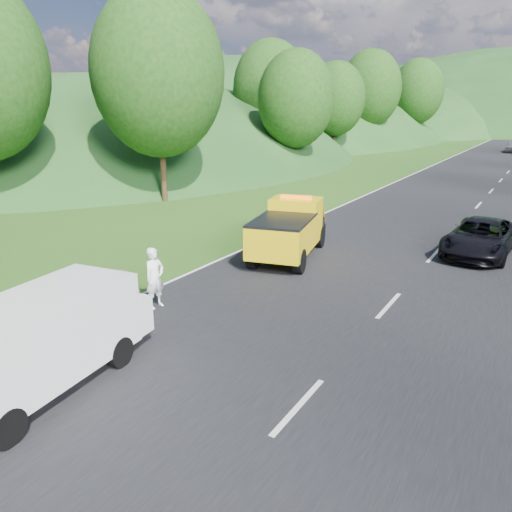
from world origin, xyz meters
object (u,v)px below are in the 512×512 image
Objects in this scene: white_van at (38,340)px; suitcase at (123,280)px; child at (138,326)px; passing_suv at (479,255)px; tow_truck at (289,229)px; woman at (157,307)px.

white_van is 6.04m from suitcase.
child is 13.76m from passing_suv.
white_van is 1.19× the size of passing_suv.
tow_truck is 6.64m from suitcase.
woman is 0.36× the size of passing_suv.
child is (-0.56, 3.33, -1.14)m from white_van.
woman is at bearing 154.45° from child.
passing_suv is at bearing -28.31° from woman.
child is at bearing -106.68° from tow_truck.
child is 1.72× the size of suitcase.
tow_truck is 9.27× the size of suitcase.
tow_truck is 7.87m from child.
tow_truck is 11.10m from white_van.
white_van is at bearing -109.12° from passing_suv.
child is 3.06m from suitcase.
woman is (-0.98, -6.54, -1.11)m from tow_truck.
passing_suv is (6.32, 4.15, -1.11)m from tow_truck.
tow_truck reaches higher than white_van.
white_van is 3.56m from child.
woman is at bearing 95.25° from white_van.
child is at bearing -154.15° from woman.
woman is at bearing -111.27° from tow_truck.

